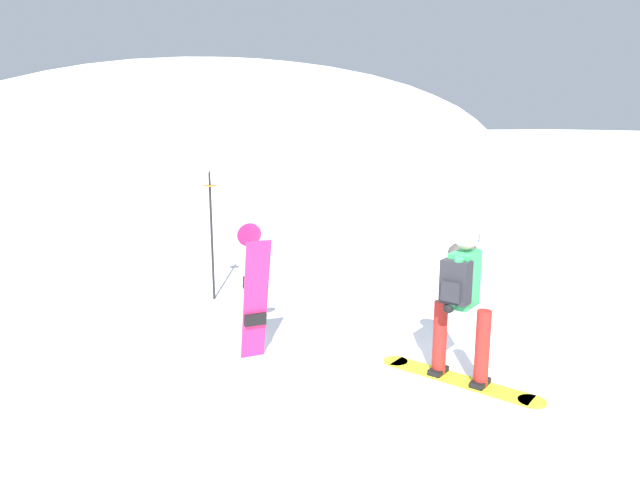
{
  "coord_description": "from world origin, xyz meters",
  "views": [
    {
      "loc": [
        -3.0,
        -4.74,
        2.74
      ],
      "look_at": [
        0.23,
        2.89,
        1.0
      ],
      "focal_mm": 31.89,
      "sensor_mm": 36.0,
      "label": 1
    }
  ],
  "objects_px": {
    "spare_snowboard": "(255,294)",
    "piste_marker_near": "(211,226)",
    "snowboarder_main": "(462,300)",
    "rock_dark": "(463,253)"
  },
  "relations": [
    {
      "from": "snowboarder_main",
      "to": "piste_marker_near",
      "type": "relative_size",
      "value": 0.84
    },
    {
      "from": "spare_snowboard",
      "to": "piste_marker_near",
      "type": "distance_m",
      "value": 2.56
    },
    {
      "from": "snowboarder_main",
      "to": "spare_snowboard",
      "type": "height_order",
      "value": "snowboarder_main"
    },
    {
      "from": "piste_marker_near",
      "to": "snowboarder_main",
      "type": "bearing_deg",
      "value": -65.85
    },
    {
      "from": "snowboarder_main",
      "to": "rock_dark",
      "type": "height_order",
      "value": "snowboarder_main"
    },
    {
      "from": "spare_snowboard",
      "to": "piste_marker_near",
      "type": "xyz_separation_m",
      "value": [
        0.08,
        2.54,
        0.35
      ]
    },
    {
      "from": "spare_snowboard",
      "to": "piste_marker_near",
      "type": "height_order",
      "value": "piste_marker_near"
    },
    {
      "from": "spare_snowboard",
      "to": "snowboarder_main",
      "type": "bearing_deg",
      "value": -36.76
    },
    {
      "from": "spare_snowboard",
      "to": "rock_dark",
      "type": "bearing_deg",
      "value": 32.73
    },
    {
      "from": "snowboarder_main",
      "to": "spare_snowboard",
      "type": "bearing_deg",
      "value": 143.24
    }
  ]
}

